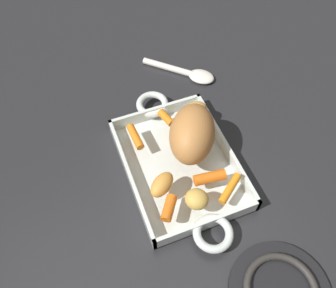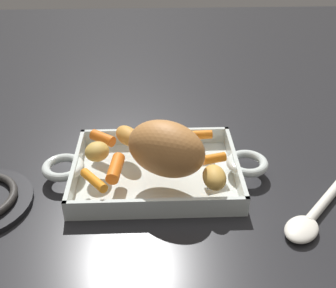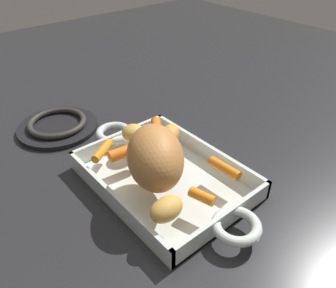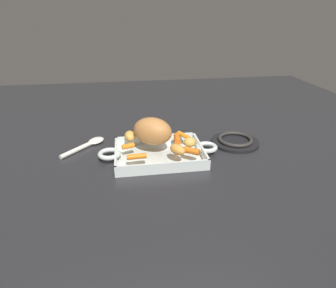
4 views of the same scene
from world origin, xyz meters
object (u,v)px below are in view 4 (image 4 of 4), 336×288
baby_carrot_short (177,139)px  potato_golden_large (177,150)px  baby_carrot_center_right (137,156)px  potato_halved (130,136)px  roasting_dish (159,154)px  serving_spoon (89,144)px  baby_carrot_southeast (192,151)px  potato_near_roast (190,142)px  stove_burner_rear (235,141)px  pork_roast (153,131)px  baby_carrot_center_left (128,146)px  baby_carrot_long (185,136)px

baby_carrot_short → potato_golden_large: size_ratio=1.07×
baby_carrot_center_right → potato_halved: (0.02, -0.15, 0.01)m
roasting_dish → baby_carrot_center_right: bearing=41.2°
potato_halved → serving_spoon: potato_halved is taller
potato_halved → baby_carrot_southeast: bearing=145.0°
baby_carrot_center_right → serving_spoon: (0.18, -0.20, -0.04)m
baby_carrot_center_right → potato_near_roast: 0.20m
stove_burner_rear → baby_carrot_short: bearing=7.9°
pork_roast → baby_carrot_center_left: 0.10m
roasting_dish → potato_halved: 0.13m
baby_carrot_short → baby_carrot_southeast: 0.11m
baby_carrot_center_left → serving_spoon: 0.20m
baby_carrot_long → potato_near_roast: potato_near_roast is taller
baby_carrot_southeast → potato_near_roast: size_ratio=1.09×
baby_carrot_long → baby_carrot_center_left: bearing=14.6°
baby_carrot_center_left → potato_halved: bearing=-97.5°
potato_near_roast → baby_carrot_short: bearing=-50.9°
baby_carrot_center_left → serving_spoon: (0.15, -0.12, -0.04)m
baby_carrot_center_right → potato_near_roast: size_ratio=1.38×
roasting_dish → potato_near_roast: size_ratio=9.16×
baby_carrot_short → baby_carrot_center_right: baby_carrot_short is taller
potato_near_roast → serving_spoon: size_ratio=0.27×
baby_carrot_long → potato_golden_large: potato_golden_large is taller
baby_carrot_short → serving_spoon: (0.33, -0.09, -0.04)m
potato_near_roast → serving_spoon: potato_near_roast is taller
stove_burner_rear → roasting_dish: bearing=12.8°
potato_near_roast → potato_halved: (0.21, -0.09, 0.00)m
roasting_dish → pork_roast: 0.09m
baby_carrot_long → potato_halved: (0.21, -0.01, 0.01)m
pork_roast → potato_golden_large: (-0.07, 0.10, -0.03)m
stove_burner_rear → baby_carrot_southeast: bearing=33.2°
pork_roast → baby_carrot_southeast: pork_roast is taller
roasting_dish → baby_carrot_center_right: size_ratio=6.66×
baby_carrot_short → stove_burner_rear: baby_carrot_short is taller
pork_roast → potato_golden_large: 0.12m
baby_carrot_center_left → potato_near_roast: size_ratio=0.93×
pork_roast → potato_golden_large: pork_roast is taller
pork_roast → baby_carrot_center_left: (0.09, 0.02, -0.04)m
roasting_dish → potato_golden_large: potato_golden_large is taller
baby_carrot_center_left → serving_spoon: bearing=-38.8°
potato_halved → serving_spoon: (0.16, -0.05, -0.05)m
roasting_dish → pork_roast: bearing=-62.3°
roasting_dish → baby_carrot_long: bearing=-148.1°
roasting_dish → potato_halved: size_ratio=7.34×
baby_carrot_long → roasting_dish: bearing=31.9°
potato_near_roast → roasting_dish: bearing=-4.2°
serving_spoon → baby_carrot_short: bearing=-62.7°
baby_carrot_center_right → potato_near_roast: bearing=-161.5°
baby_carrot_southeast → baby_carrot_long: 0.13m
baby_carrot_center_right → potato_near_roast: potato_near_roast is taller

